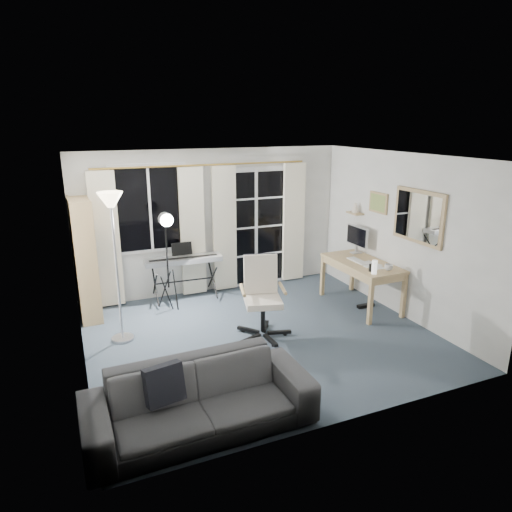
{
  "coord_description": "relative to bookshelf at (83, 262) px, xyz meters",
  "views": [
    {
      "loc": [
        -2.26,
        -5.18,
        2.82
      ],
      "look_at": [
        0.08,
        0.35,
        1.04
      ],
      "focal_mm": 32.0,
      "sensor_mm": 36.0,
      "label": 1
    }
  ],
  "objects": [
    {
      "name": "curtains",
      "position": [
        1.98,
        0.25,
        0.25
      ],
      "size": [
        3.6,
        0.07,
        2.13
      ],
      "color": "gold",
      "rests_on": "floor"
    },
    {
      "name": "sofa",
      "position": [
        0.82,
        -3.18,
        -0.43
      ],
      "size": [
        2.15,
        0.66,
        0.83
      ],
      "rotation": [
        0.0,
        0.0,
        0.02
      ],
      "color": "#323335",
      "rests_on": "floor"
    },
    {
      "name": "wall_shelf",
      "position": [
        4.28,
        -0.58,
        0.56
      ],
      "size": [
        0.16,
        0.3,
        0.18
      ],
      "color": "tan",
      "rests_on": "floor"
    },
    {
      "name": "mug",
      "position": [
        4.1,
        -1.75,
        -0.06
      ],
      "size": [
        0.12,
        0.1,
        0.12
      ],
      "primitive_type": "imported",
      "rotation": [
        0.0,
        0.0,
        0.02
      ],
      "color": "silver",
      "rests_on": "desk"
    },
    {
      "name": "desk",
      "position": [
        4.0,
        -1.25,
        -0.21
      ],
      "size": [
        0.7,
        1.37,
        0.73
      ],
      "rotation": [
        0.0,
        0.0,
        0.02
      ],
      "color": "tan",
      "rests_on": "floor"
    },
    {
      "name": "bookshelf",
      "position": [
        0.0,
        0.0,
        0.0
      ],
      "size": [
        0.31,
        0.84,
        1.78
      ],
      "rotation": [
        0.0,
        0.0,
        0.03
      ],
      "color": "tan",
      "rests_on": "floor"
    },
    {
      "name": "keyboard_piano",
      "position": [
        1.5,
        0.06,
        -0.17
      ],
      "size": [
        1.24,
        0.64,
        0.89
      ],
      "rotation": [
        0.0,
        0.0,
        -0.05
      ],
      "color": "black",
      "rests_on": "floor"
    },
    {
      "name": "monitor",
      "position": [
        4.2,
        -0.8,
        0.15
      ],
      "size": [
        0.18,
        0.52,
        0.45
      ],
      "rotation": [
        0.0,
        0.0,
        0.02
      ],
      "color": "silver",
      "rests_on": "desk"
    },
    {
      "name": "office_chair",
      "position": [
        2.18,
        -1.53,
        -0.2
      ],
      "size": [
        0.76,
        0.76,
        1.09
      ],
      "rotation": [
        0.0,
        0.0,
        -0.26
      ],
      "color": "black",
      "rests_on": "floor"
    },
    {
      "name": "torchiere_lamp",
      "position": [
        0.37,
        -0.99,
        0.75
      ],
      "size": [
        0.33,
        0.33,
        1.99
      ],
      "rotation": [
        0.0,
        0.0,
        0.05
      ],
      "color": "#B2B2B7",
      "rests_on": "floor"
    },
    {
      "name": "floor",
      "position": [
        2.12,
        -1.63,
        -0.86
      ],
      "size": [
        4.5,
        4.0,
        0.02
      ],
      "primitive_type": "cube",
      "color": "#384552",
      "rests_on": "ground"
    },
    {
      "name": "french_door",
      "position": [
        2.87,
        0.34,
        0.18
      ],
      "size": [
        1.32,
        0.09,
        2.11
      ],
      "color": "white",
      "rests_on": "floor"
    },
    {
      "name": "window",
      "position": [
        1.07,
        0.34,
        0.65
      ],
      "size": [
        1.2,
        0.08,
        1.4
      ],
      "color": "white",
      "rests_on": "floor"
    },
    {
      "name": "desk_clutter",
      "position": [
        3.94,
        -1.48,
        -0.28
      ],
      "size": [
        0.42,
        0.83,
        0.92
      ],
      "rotation": [
        0.0,
        0.0,
        0.02
      ],
      "color": "white",
      "rests_on": "desk"
    },
    {
      "name": "studio_light",
      "position": [
        1.19,
        -0.24,
        0.41
      ],
      "size": [
        0.28,
        0.31,
        1.57
      ],
      "rotation": [
        0.0,
        0.0,
        0.04
      ],
      "color": "black",
      "rests_on": "floor"
    },
    {
      "name": "wall_mirror",
      "position": [
        4.34,
        -1.98,
        0.7
      ],
      "size": [
        0.04,
        0.94,
        0.74
      ],
      "color": "tan",
      "rests_on": "floor"
    },
    {
      "name": "framed_print",
      "position": [
        4.35,
        -1.08,
        0.75
      ],
      "size": [
        0.03,
        0.42,
        0.32
      ],
      "color": "tan",
      "rests_on": "floor"
    }
  ]
}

